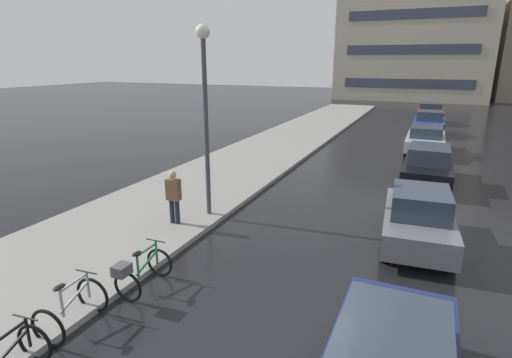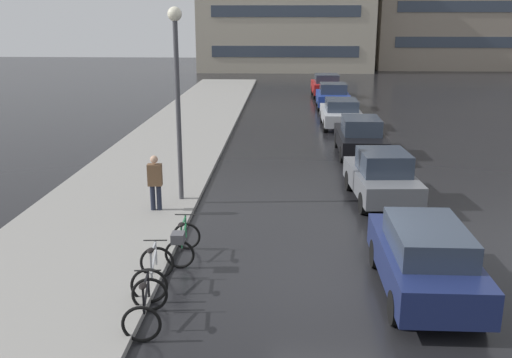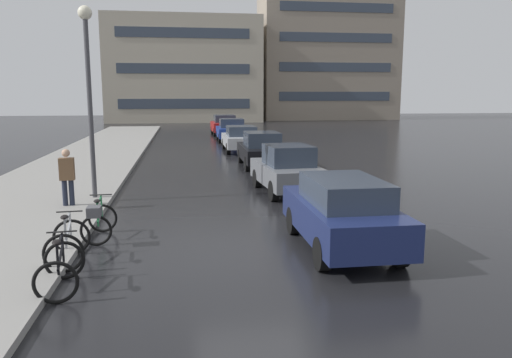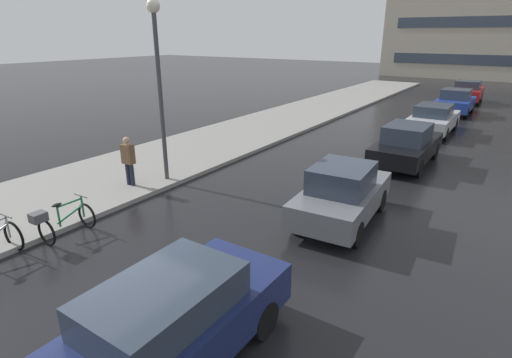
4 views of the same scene
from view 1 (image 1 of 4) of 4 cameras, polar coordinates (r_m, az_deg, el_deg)
name	(u,v)px [view 1 (image 1 of 4)]	position (r m, az deg, el deg)	size (l,w,h in m)	color
sidewalk_kerb	(224,173)	(17.44, -4.57, 0.81)	(4.80, 60.00, 0.14)	gray
bicycle_second	(72,309)	(8.40, -24.85, -16.49)	(0.83, 1.20, 1.01)	black
bicycle_third	(139,271)	(9.04, -16.36, -12.56)	(0.71, 1.43, 0.95)	black
car_grey	(418,218)	(11.41, 22.18, -5.23)	(1.96, 3.92, 1.61)	slate
car_black	(428,165)	(17.33, 23.33, 1.82)	(1.83, 4.35, 1.58)	black
car_silver	(426,139)	(23.30, 23.06, 5.26)	(1.92, 4.38, 1.47)	#B2B5BA
car_blue	(429,123)	(29.48, 23.50, 7.40)	(1.97, 3.80, 1.58)	navy
car_red	(430,113)	(34.84, 23.60, 8.63)	(2.03, 3.88, 1.61)	#AD1919
pedestrian	(174,196)	(11.91, -11.67, -2.40)	(0.42, 0.27, 1.74)	#1E2333
streetlamp	(205,96)	(11.94, -7.30, 11.73)	(0.41, 0.41, 5.76)	#424247
building_facade_main	(413,51)	(56.90, 21.47, 16.71)	(17.85, 10.10, 12.06)	#B2A893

